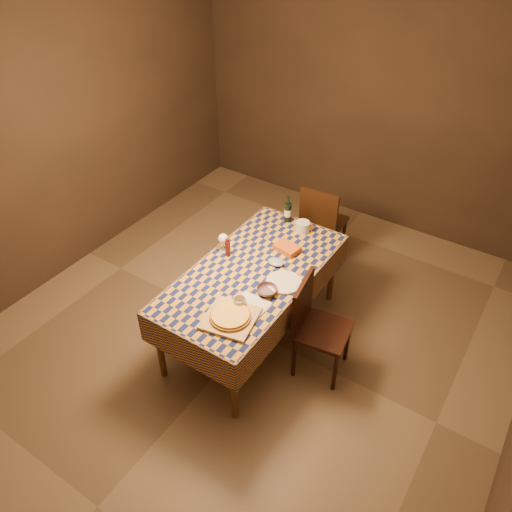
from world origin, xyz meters
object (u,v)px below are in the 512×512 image
object	(u,v)px
dining_table	(253,278)
bowl	(267,290)
chair_right	(314,322)
white_plate	(284,282)
chair_far	(322,220)
cutting_board	(230,318)
wine_bottle	(288,212)
pizza	(230,316)

from	to	relation	value
dining_table	bowl	distance (m)	0.32
chair_right	white_plate	bearing A→B (deg)	173.75
chair_far	dining_table	bearing A→B (deg)	-89.19
cutting_board	bowl	xyz separation A→B (m)	(0.07, 0.41, 0.01)
dining_table	white_plate	bearing A→B (deg)	2.15
dining_table	bowl	world-z (taller)	bowl
dining_table	chair_far	distance (m)	1.36
wine_bottle	white_plate	size ratio (longest dim) A/B	0.92
wine_bottle	white_plate	bearing A→B (deg)	-61.30
wine_bottle	chair_far	size ratio (longest dim) A/B	0.30
cutting_board	white_plate	bearing A→B (deg)	77.92
cutting_board	wine_bottle	world-z (taller)	wine_bottle
pizza	wine_bottle	distance (m)	1.43
dining_table	bowl	size ratio (longest dim) A/B	11.05
bowl	wine_bottle	size ratio (longest dim) A/B	0.61
pizza	bowl	size ratio (longest dim) A/B	2.29
dining_table	wine_bottle	world-z (taller)	wine_bottle
bowl	chair_right	world-z (taller)	chair_right
dining_table	chair_far	bearing A→B (deg)	90.81
wine_bottle	pizza	bearing A→B (deg)	-77.15
wine_bottle	chair_far	xyz separation A→B (m)	(0.12, 0.53, -0.35)
cutting_board	dining_table	bearing A→B (deg)	107.10
pizza	wine_bottle	xyz separation A→B (m)	(-0.32, 1.39, 0.06)
pizza	bowl	distance (m)	0.41
bowl	chair_far	size ratio (longest dim) A/B	0.18
white_plate	wine_bottle	bearing A→B (deg)	118.70
dining_table	cutting_board	world-z (taller)	cutting_board
white_plate	chair_far	bearing A→B (deg)	103.47
pizza	white_plate	distance (m)	0.60
chair_right	cutting_board	bearing A→B (deg)	-129.42
bowl	white_plate	distance (m)	0.19
dining_table	cutting_board	bearing A→B (deg)	-72.90
dining_table	wine_bottle	size ratio (longest dim) A/B	6.71
wine_bottle	chair_right	distance (m)	1.20
bowl	chair_far	world-z (taller)	chair_far
chair_right	pizza	bearing A→B (deg)	-129.42
white_plate	pizza	bearing A→B (deg)	-102.08
cutting_board	chair_far	bearing A→B (deg)	95.80
cutting_board	white_plate	xyz separation A→B (m)	(0.13, 0.58, -0.00)
cutting_board	chair_far	world-z (taller)	chair_far
cutting_board	chair_far	size ratio (longest dim) A/B	0.41
bowl	chair_far	bearing A→B (deg)	100.03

